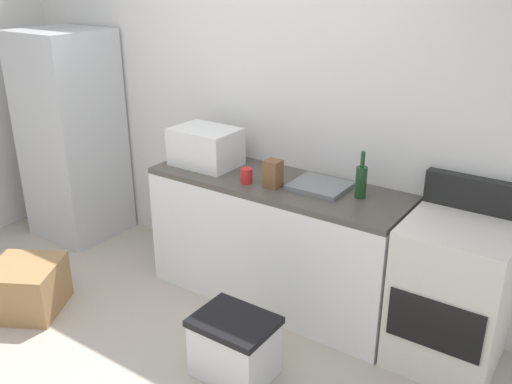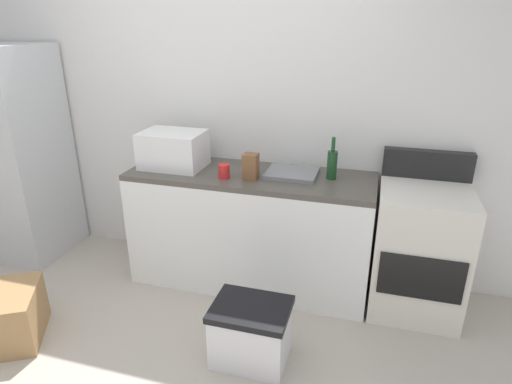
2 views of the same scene
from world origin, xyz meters
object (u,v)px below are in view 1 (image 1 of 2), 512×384
Objects in this scene: refrigerator at (72,136)px; wine_bottle at (361,181)px; coffee_mug at (246,176)px; storage_bin at (235,346)px; cardboard_box_large at (27,288)px; knife_block at (273,174)px; stove_oven at (452,292)px; microwave at (206,147)px.

wine_bottle is at bearing 2.32° from refrigerator.
storage_bin is at bearing -59.88° from coffee_mug.
wine_bottle is at bearing 31.50° from cardboard_box_large.
refrigerator reaches higher than knife_block.
refrigerator reaches higher than stove_oven.
stove_oven is 1.46m from coffee_mug.
wine_bottle is (1.18, 0.06, -0.03)m from microwave.
microwave is 1.53× the size of wine_bottle.
microwave is (1.45, 0.05, 0.15)m from refrigerator.
refrigerator is at bearing -177.68° from wine_bottle.
coffee_mug is at bearing 120.12° from storage_bin.
stove_oven is at bearing 4.97° from knife_block.
coffee_mug is 1.10m from storage_bin.
microwave reaches higher than storage_bin.
coffee_mug is 0.22× the size of storage_bin.
stove_oven is at bearing 0.30° from microwave.
knife_block is at bearing -8.39° from microwave.
wine_bottle is 1.25m from storage_bin.
microwave is 1.01× the size of cardboard_box_large.
coffee_mug is (-0.73, -0.19, -0.06)m from wine_bottle.
refrigerator is 1.61× the size of stove_oven.
stove_oven reaches higher than knife_block.
knife_block is (0.64, -0.09, -0.05)m from microwave.
knife_block is 0.39× the size of storage_bin.
stove_oven reaches higher than cardboard_box_large.
refrigerator is 9.83× the size of knife_block.
storage_bin is (-0.33, -0.89, -0.82)m from wine_bottle.
coffee_mug reaches higher than storage_bin.
stove_oven is at bearing 23.68° from cardboard_box_large.
coffee_mug is at bearing -165.22° from wine_bottle.
knife_block is at bearing 106.56° from storage_bin.
cardboard_box_large is (-1.18, -0.98, -0.78)m from coffee_mug.
cardboard_box_large is (-2.55, -1.12, -0.29)m from stove_oven.
stove_oven is 2.39× the size of microwave.
refrigerator reaches higher than cardboard_box_large.
stove_oven is at bearing 5.88° from coffee_mug.
wine_bottle is at bearing 2.95° from microwave.
stove_oven is 0.84m from wine_bottle.
coffee_mug is 1.72m from cardboard_box_large.
storage_bin is at bearing -139.20° from stove_oven.
stove_oven is at bearing -4.59° from wine_bottle.
cardboard_box_large is at bearing -156.32° from stove_oven.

